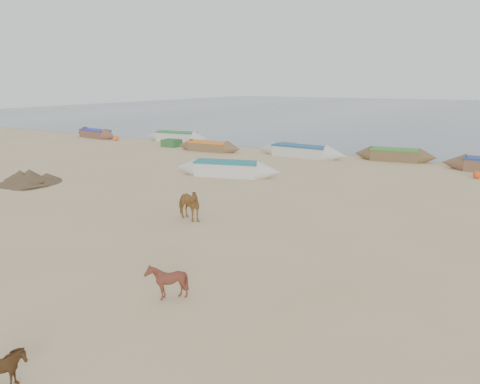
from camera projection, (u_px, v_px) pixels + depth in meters
ground at (181, 244)px, 15.84m from camera, size 140.00×140.00×0.00m
sea at (456, 111)px, 84.82m from camera, size 160.00×160.00×0.00m
cow_adult at (187, 204)px, 18.45m from camera, size 1.69×1.16×1.30m
calf_front at (167, 281)px, 11.78m from camera, size 0.88×0.79×0.94m
near_canoe at (227, 169)px, 27.07m from camera, size 6.41×2.79×0.89m
debris_pile at (29, 179)px, 25.33m from camera, size 3.74×3.74×0.48m
waterline_canoes at (346, 153)px, 33.19m from camera, size 59.31×5.28×0.92m
beach_clutter at (400, 160)px, 30.98m from camera, size 44.69×5.82×0.64m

